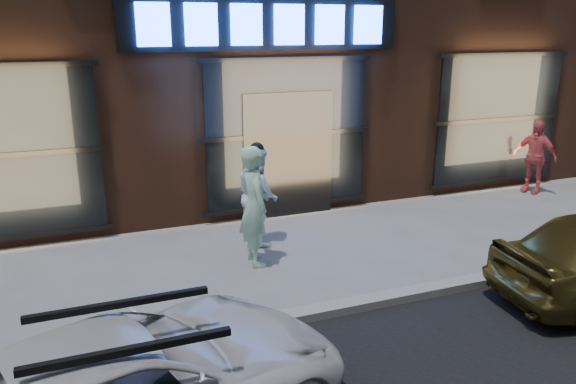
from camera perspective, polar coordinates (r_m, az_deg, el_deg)
name	(u,v)px	position (r m, az deg, el deg)	size (l,w,h in m)	color
ground	(394,301)	(7.86, 10.70, -10.85)	(90.00, 90.00, 0.00)	slate
curb	(394,297)	(7.83, 10.72, -10.45)	(60.00, 0.25, 0.12)	gray
man_bowtie	(254,206)	(8.57, -3.42, -1.44)	(0.68, 0.45, 1.87)	#BFFBD4
man_cap	(258,195)	(9.51, -3.11, -0.28)	(0.81, 0.63, 1.66)	white
passerby	(534,157)	(13.55, 23.75, 3.32)	(0.95, 0.40, 1.63)	#E35D60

